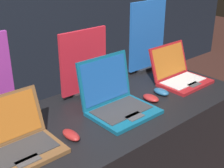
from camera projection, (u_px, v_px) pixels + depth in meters
The scene contains 8 objects.
laptop_front at pixel (14, 141), 1.35m from camera, with size 0.36×0.30×0.23m.
mouse_front at pixel (71, 135), 1.47m from camera, with size 0.06×0.12×0.03m.
laptop_middle at pixel (116, 100), 1.70m from camera, with size 0.34×0.33×0.29m.
mouse_middle at pixel (151, 98), 1.83m from camera, with size 0.07×0.11×0.03m.
promo_stand_middle at pixel (84, 65), 1.85m from camera, with size 0.32×0.07×0.40m.
laptop_back at pixel (179, 74), 2.07m from camera, with size 0.33×0.30×0.23m.
mouse_back at pixel (161, 92), 1.91m from camera, with size 0.06×0.11×0.04m.
promo_stand_back at pixel (147, 38), 2.20m from camera, with size 0.33×0.07×0.50m.
Camera 1 is at (-1.02, -0.80, 1.75)m, focal length 50.00 mm.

